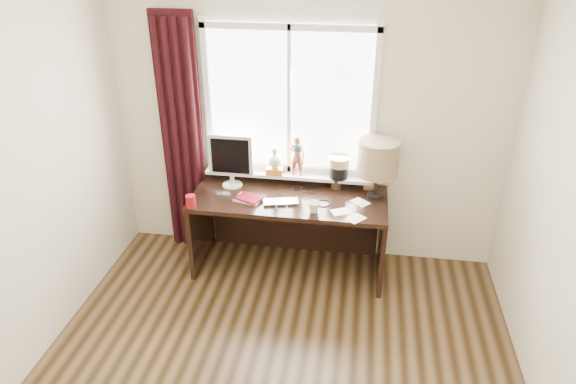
% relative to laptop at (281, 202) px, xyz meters
% --- Properties ---
extents(wall_back, '(3.50, 0.00, 2.60)m').
position_rel_laptop_xyz_m(wall_back, '(0.15, 0.49, 0.54)').
color(wall_back, beige).
rests_on(wall_back, ground).
extents(laptop, '(0.33, 0.26, 0.02)m').
position_rel_laptop_xyz_m(laptop, '(0.00, 0.00, 0.00)').
color(laptop, silver).
rests_on(laptop, desk).
extents(mug, '(0.13, 0.13, 0.10)m').
position_rel_laptop_xyz_m(mug, '(0.29, -0.11, 0.04)').
color(mug, white).
rests_on(mug, desk).
extents(red_cup, '(0.08, 0.08, 0.11)m').
position_rel_laptop_xyz_m(red_cup, '(-0.74, -0.18, 0.04)').
color(red_cup, maroon).
rests_on(red_cup, desk).
extents(window, '(1.52, 0.22, 1.40)m').
position_rel_laptop_xyz_m(window, '(0.01, 0.44, 0.54)').
color(window, white).
rests_on(window, ground).
extents(curtain, '(0.38, 0.09, 2.25)m').
position_rel_laptop_xyz_m(curtain, '(-0.98, 0.39, 0.35)').
color(curtain, black).
rests_on(curtain, floor).
extents(desk, '(1.70, 0.70, 0.75)m').
position_rel_laptop_xyz_m(desk, '(0.05, 0.21, -0.26)').
color(desk, '#321C13').
rests_on(desk, floor).
extents(monitor, '(0.40, 0.18, 0.49)m').
position_rel_laptop_xyz_m(monitor, '(-0.49, 0.25, 0.27)').
color(monitor, beige).
rests_on(monitor, desk).
extents(notebook_stack, '(0.26, 0.22, 0.03)m').
position_rel_laptop_xyz_m(notebook_stack, '(-0.28, 0.01, 0.00)').
color(notebook_stack, beige).
rests_on(notebook_stack, desk).
extents(brush_holder, '(0.09, 0.09, 0.25)m').
position_rel_laptop_xyz_m(brush_holder, '(0.44, 0.35, 0.05)').
color(brush_holder, black).
rests_on(brush_holder, desk).
extents(icon_frame, '(0.10, 0.03, 0.13)m').
position_rel_laptop_xyz_m(icon_frame, '(0.74, 0.36, 0.05)').
color(icon_frame, gold).
rests_on(icon_frame, desk).
extents(table_lamp, '(0.35, 0.35, 0.52)m').
position_rel_laptop_xyz_m(table_lamp, '(0.79, 0.24, 0.35)').
color(table_lamp, black).
rests_on(table_lamp, desk).
extents(loose_papers, '(0.34, 0.46, 0.00)m').
position_rel_laptop_xyz_m(loose_papers, '(0.61, -0.04, -0.01)').
color(loose_papers, white).
rests_on(loose_papers, desk).
extents(desk_cables, '(0.40, 0.39, 0.01)m').
position_rel_laptop_xyz_m(desk_cables, '(0.25, 0.17, -0.01)').
color(desk_cables, black).
rests_on(desk_cables, desk).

